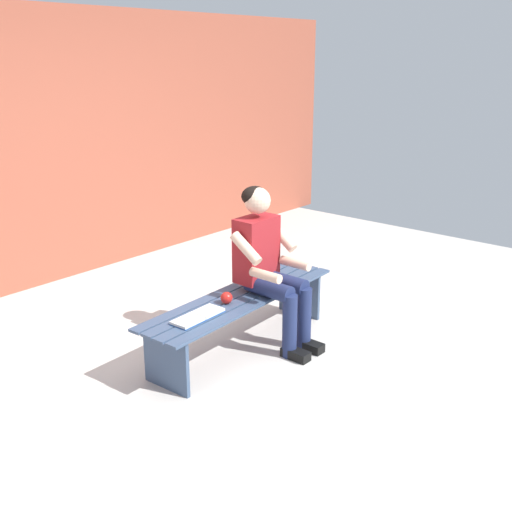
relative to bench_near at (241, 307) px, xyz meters
name	(u,v)px	position (x,y,z in m)	size (l,w,h in m)	color
ground_plane	(250,467)	(1.05, 1.00, -0.35)	(10.00, 7.00, 0.04)	beige
bench_near	(241,307)	(0.00, 0.00, 0.00)	(1.85, 0.53, 0.42)	#384C6B
person_seated	(268,261)	(-0.20, 0.10, 0.34)	(0.50, 0.69, 1.23)	maroon
apple	(227,298)	(0.18, 0.02, 0.14)	(0.09, 0.09, 0.09)	red
book_open	(198,317)	(0.50, 0.05, 0.10)	(0.42, 0.18, 0.02)	white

